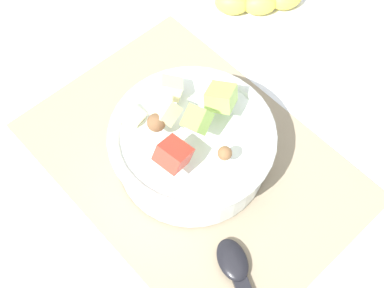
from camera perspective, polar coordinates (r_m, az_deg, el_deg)
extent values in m
plane|color=silver|center=(0.73, 0.01, -1.86)|extent=(2.40, 2.40, 0.00)
cube|color=gray|center=(0.73, 0.01, -1.75)|extent=(0.45, 0.31, 0.01)
cylinder|color=white|center=(0.69, 0.00, -0.81)|extent=(0.20, 0.20, 0.06)
torus|color=white|center=(0.67, 0.00, 0.56)|extent=(0.22, 0.22, 0.02)
cube|color=#BC3828|center=(0.61, -2.04, -1.11)|extent=(0.04, 0.04, 0.04)
cube|color=#9EC656|center=(0.66, 2.87, 5.27)|extent=(0.05, 0.05, 0.04)
cube|color=#8CB74C|center=(0.63, 0.82, 2.87)|extent=(0.04, 0.04, 0.04)
sphere|color=brown|center=(0.63, 3.85, -0.75)|extent=(0.02, 0.02, 0.02)
cube|color=beige|center=(0.68, -6.40, 2.88)|extent=(0.04, 0.03, 0.03)
sphere|color=brown|center=(0.64, -3.86, 2.31)|extent=(0.03, 0.04, 0.04)
cube|color=beige|center=(0.69, -2.36, 6.04)|extent=(0.04, 0.04, 0.03)
cube|color=beige|center=(0.65, -2.84, 3.55)|extent=(0.04, 0.03, 0.04)
ellipsoid|color=black|center=(0.66, 4.37, -12.32)|extent=(0.07, 0.05, 0.01)
ellipsoid|color=yellow|center=(0.89, 4.28, 14.82)|extent=(0.07, 0.06, 0.04)
ellipsoid|color=yellow|center=(0.89, 7.34, 14.71)|extent=(0.06, 0.07, 0.04)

